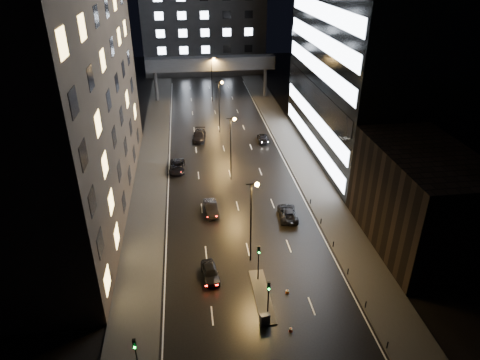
{
  "coord_description": "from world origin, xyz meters",
  "views": [
    {
      "loc": [
        -6.25,
        -30.66,
        31.38
      ],
      "look_at": [
        0.38,
        20.17,
        4.0
      ],
      "focal_mm": 32.0,
      "sensor_mm": 36.0,
      "label": 1
    }
  ],
  "objects": [
    {
      "name": "car_toward_b",
      "position": [
        7.58,
        42.39,
        0.66
      ],
      "size": [
        2.19,
        4.65,
        1.31
      ],
      "primitive_type": "imported",
      "rotation": [
        0.0,
        0.0,
        3.06
      ],
      "color": "black",
      "rests_on": "ground"
    },
    {
      "name": "streetlight_mid_a",
      "position": [
        0.16,
        28.0,
        6.5
      ],
      "size": [
        1.45,
        0.5,
        10.15
      ],
      "color": "black",
      "rests_on": "ground"
    },
    {
      "name": "streetlight_mid_b",
      "position": [
        0.16,
        48.0,
        6.5
      ],
      "size": [
        1.45,
        0.5,
        10.15
      ],
      "color": "black",
      "rests_on": "ground"
    },
    {
      "name": "building_far",
      "position": [
        0.0,
        98.0,
        12.5
      ],
      "size": [
        34.0,
        14.0,
        25.0
      ],
      "primitive_type": "cube",
      "color": "#333335",
      "rests_on": "ground"
    },
    {
      "name": "utility_cabinet",
      "position": [
        -0.1,
        -1.7,
        0.68
      ],
      "size": [
        1.01,
        0.71,
        1.07
      ],
      "primitive_type": "cube",
      "rotation": [
        0.0,
        0.0,
        0.23
      ],
      "color": "#4F4F51",
      "rests_on": "median_island"
    },
    {
      "name": "bollard_row",
      "position": [
        10.2,
        6.5,
        0.45
      ],
      "size": [
        0.12,
        25.12,
        0.9
      ],
      "color": "black",
      "rests_on": "ground"
    },
    {
      "name": "sidewalk_left",
      "position": [
        -12.5,
        35.0,
        0.07
      ],
      "size": [
        5.0,
        110.0,
        0.15
      ],
      "primitive_type": "cube",
      "color": "#383533",
      "rests_on": "ground"
    },
    {
      "name": "car_away_a",
      "position": [
        -4.78,
        5.6,
        0.7
      ],
      "size": [
        2.17,
        4.3,
        1.4
      ],
      "primitive_type": "imported",
      "rotation": [
        0.0,
        0.0,
        0.13
      ],
      "color": "black",
      "rests_on": "ground"
    },
    {
      "name": "traffic_signal_near",
      "position": [
        0.3,
        4.49,
        3.09
      ],
      "size": [
        0.28,
        0.34,
        4.4
      ],
      "color": "black",
      "rests_on": "median_island"
    },
    {
      "name": "car_toward_a",
      "position": [
        6.27,
        16.27,
        0.7
      ],
      "size": [
        2.72,
        5.19,
        1.39
      ],
      "primitive_type": "imported",
      "rotation": [
        0.0,
        0.0,
        3.06
      ],
      "color": "black",
      "rests_on": "ground"
    },
    {
      "name": "median_island",
      "position": [
        0.3,
        2.0,
        0.07
      ],
      "size": [
        1.6,
        8.0,
        0.15
      ],
      "primitive_type": "cube",
      "color": "#383533",
      "rests_on": "ground"
    },
    {
      "name": "traffic_signal_far",
      "position": [
        0.3,
        -1.01,
        3.09
      ],
      "size": [
        0.28,
        0.34,
        4.4
      ],
      "color": "black",
      "rests_on": "median_island"
    },
    {
      "name": "skybridge",
      "position": [
        0.0,
        70.0,
        8.34
      ],
      "size": [
        30.0,
        3.0,
        10.0
      ],
      "color": "#333335",
      "rests_on": "ground"
    },
    {
      "name": "ground",
      "position": [
        0.0,
        40.0,
        0.0
      ],
      "size": [
        160.0,
        160.0,
        0.0
      ],
      "primitive_type": "plane",
      "color": "black",
      "rests_on": "ground"
    },
    {
      "name": "cone_b",
      "position": [
        2.16,
        -2.9,
        0.28
      ],
      "size": [
        0.41,
        0.41,
        0.56
      ],
      "primitive_type": "cone",
      "rotation": [
        0.0,
        0.0,
        0.09
      ],
      "color": "#F83A0D",
      "rests_on": "ground"
    },
    {
      "name": "sidewalk_right",
      "position": [
        12.5,
        35.0,
        0.07
      ],
      "size": [
        5.0,
        110.0,
        0.15
      ],
      "primitive_type": "cube",
      "color": "#383533",
      "rests_on": "ground"
    },
    {
      "name": "streetlight_far",
      "position": [
        0.16,
        68.0,
        6.5
      ],
      "size": [
        1.45,
        0.5,
        10.15
      ],
      "color": "black",
      "rests_on": "ground"
    },
    {
      "name": "cone_a",
      "position": [
        3.0,
        2.16,
        0.26
      ],
      "size": [
        0.46,
        0.46,
        0.52
      ],
      "primitive_type": "cone",
      "rotation": [
        0.0,
        0.0,
        0.15
      ],
      "color": "#FE620D",
      "rests_on": "ground"
    },
    {
      "name": "building_left",
      "position": [
        -22.5,
        24.0,
        20.0
      ],
      "size": [
        15.0,
        48.0,
        40.0
      ],
      "primitive_type": "cube",
      "color": "#2D2319",
      "rests_on": "ground"
    },
    {
      "name": "streetlight_near",
      "position": [
        0.16,
        8.0,
        6.5
      ],
      "size": [
        1.45,
        0.5,
        10.15
      ],
      "color": "black",
      "rests_on": "ground"
    },
    {
      "name": "building_right_glass",
      "position": [
        25.0,
        36.0,
        22.5
      ],
      "size": [
        20.0,
        36.0,
        45.0
      ],
      "primitive_type": "cube",
      "color": "black",
      "rests_on": "ground"
    },
    {
      "name": "car_away_c",
      "position": [
        -8.35,
        32.15,
        0.73
      ],
      "size": [
        2.64,
        5.37,
        1.47
      ],
      "primitive_type": "imported",
      "rotation": [
        0.0,
        0.0,
        -0.04
      ],
      "color": "black",
      "rests_on": "ground"
    },
    {
      "name": "car_away_d",
      "position": [
        -4.17,
        44.63,
        0.81
      ],
      "size": [
        2.93,
        5.83,
        1.62
      ],
      "primitive_type": "imported",
      "rotation": [
        0.0,
        0.0,
        -0.12
      ],
      "color": "black",
      "rests_on": "ground"
    },
    {
      "name": "building_right_low",
      "position": [
        20.0,
        9.0,
        6.0
      ],
      "size": [
        10.0,
        18.0,
        12.0
      ],
      "primitive_type": "cube",
      "color": "black",
      "rests_on": "ground"
    },
    {
      "name": "traffic_signal_corner",
      "position": [
        -11.5,
        -6.01,
        2.94
      ],
      "size": [
        0.28,
        0.34,
        4.4
      ],
      "color": "black",
      "rests_on": "ground"
    },
    {
      "name": "car_away_b",
      "position": [
        -3.76,
        18.69,
        0.74
      ],
      "size": [
        1.95,
        4.59,
        1.47
      ],
      "primitive_type": "imported",
      "rotation": [
        0.0,
        0.0,
        0.09
      ],
      "color": "black",
      "rests_on": "ground"
    }
  ]
}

